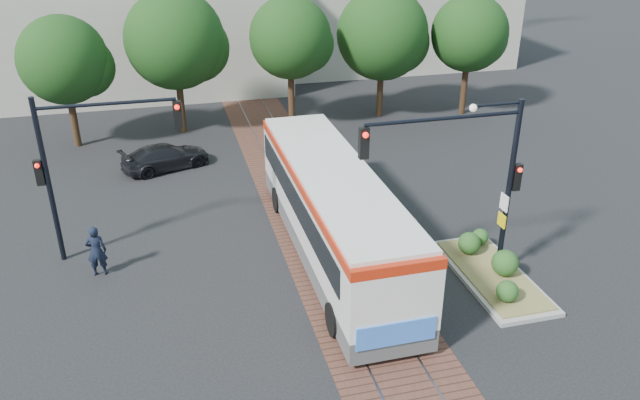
{
  "coord_description": "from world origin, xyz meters",
  "views": [
    {
      "loc": [
        -5.42,
        -16.99,
        11.65
      ],
      "look_at": [
        -0.18,
        3.2,
        1.6
      ],
      "focal_mm": 35.0,
      "sensor_mm": 36.0,
      "label": 1
    }
  ],
  "objects_px": {
    "traffic_island": "(492,268)",
    "officer": "(96,251)",
    "signal_pole_main": "(477,166)",
    "city_bus": "(333,208)",
    "parked_car": "(166,157)",
    "signal_pole_left": "(79,156)"
  },
  "relations": [
    {
      "from": "traffic_island",
      "to": "signal_pole_left",
      "type": "xyz_separation_m",
      "value": [
        -13.19,
        4.89,
        3.54
      ]
    },
    {
      "from": "city_bus",
      "to": "parked_car",
      "type": "relative_size",
      "value": 3.01
    },
    {
      "from": "city_bus",
      "to": "traffic_island",
      "type": "relative_size",
      "value": 2.41
    },
    {
      "from": "parked_car",
      "to": "traffic_island",
      "type": "bearing_deg",
      "value": -160.19
    },
    {
      "from": "city_bus",
      "to": "traffic_island",
      "type": "height_order",
      "value": "city_bus"
    },
    {
      "from": "parked_car",
      "to": "officer",
      "type": "bearing_deg",
      "value": 144.28
    },
    {
      "from": "signal_pole_main",
      "to": "parked_car",
      "type": "xyz_separation_m",
      "value": [
        -9.47,
        12.47,
        -3.55
      ]
    },
    {
      "from": "signal_pole_left",
      "to": "city_bus",
      "type": "bearing_deg",
      "value": -13.84
    },
    {
      "from": "signal_pole_left",
      "to": "parked_car",
      "type": "bearing_deg",
      "value": 70.22
    },
    {
      "from": "traffic_island",
      "to": "officer",
      "type": "height_order",
      "value": "officer"
    },
    {
      "from": "officer",
      "to": "signal_pole_left",
      "type": "bearing_deg",
      "value": -80.41
    },
    {
      "from": "city_bus",
      "to": "parked_car",
      "type": "bearing_deg",
      "value": 119.49
    },
    {
      "from": "city_bus",
      "to": "traffic_island",
      "type": "bearing_deg",
      "value": -30.62
    },
    {
      "from": "signal_pole_main",
      "to": "officer",
      "type": "height_order",
      "value": "signal_pole_main"
    },
    {
      "from": "traffic_island",
      "to": "parked_car",
      "type": "distance_m",
      "value": 16.33
    },
    {
      "from": "officer",
      "to": "parked_car",
      "type": "bearing_deg",
      "value": -104.05
    },
    {
      "from": "signal_pole_left",
      "to": "officer",
      "type": "bearing_deg",
      "value": -82.18
    },
    {
      "from": "signal_pole_main",
      "to": "signal_pole_left",
      "type": "relative_size",
      "value": 1.0
    },
    {
      "from": "traffic_island",
      "to": "officer",
      "type": "xyz_separation_m",
      "value": [
        -13.0,
        3.51,
        0.59
      ]
    },
    {
      "from": "signal_pole_main",
      "to": "officer",
      "type": "xyz_separation_m",
      "value": [
        -12.04,
        3.42,
        -3.23
      ]
    },
    {
      "from": "signal_pole_main",
      "to": "parked_car",
      "type": "relative_size",
      "value": 1.44
    },
    {
      "from": "signal_pole_left",
      "to": "officer",
      "type": "height_order",
      "value": "signal_pole_left"
    }
  ]
}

